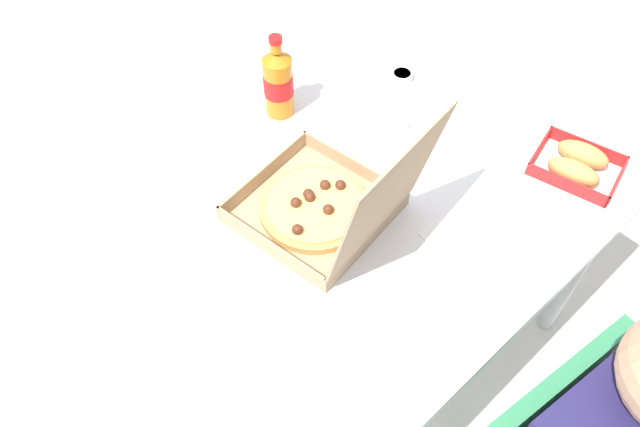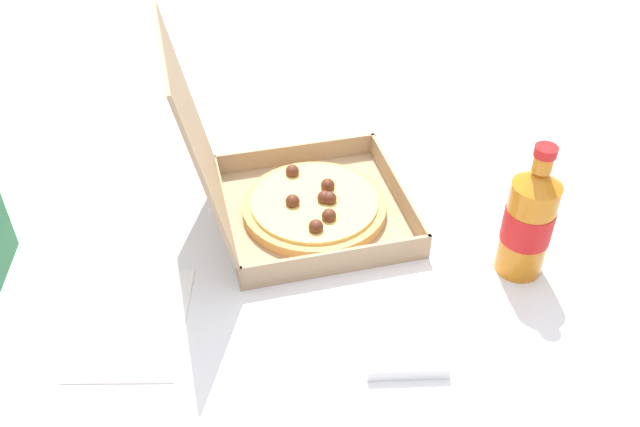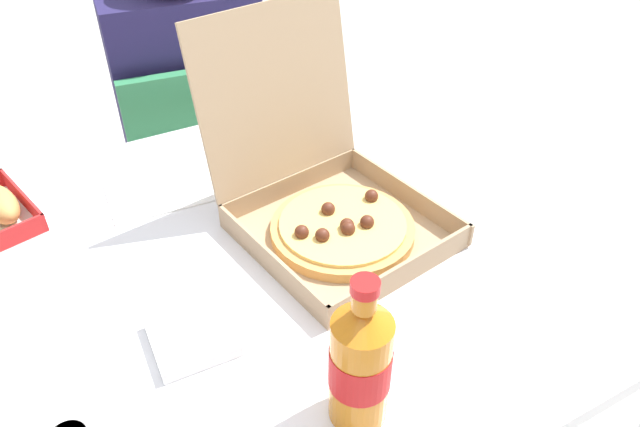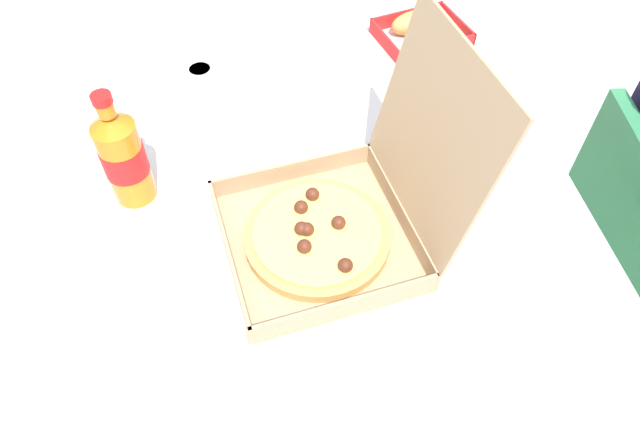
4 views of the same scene
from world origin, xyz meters
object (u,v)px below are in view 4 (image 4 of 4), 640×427
(chair, at_px, (637,267))
(pizza_box_open, at_px, (338,218))
(cola_bottle, at_px, (123,156))
(napkin_pile, at_px, (245,124))
(paper_menu, at_px, (440,134))
(dipping_sauce_cup, at_px, (200,72))
(bread_side_box, at_px, (422,32))

(chair, height_order, pizza_box_open, pizza_box_open)
(cola_bottle, distance_m, napkin_pile, 0.26)
(chair, distance_m, pizza_box_open, 0.76)
(cola_bottle, bearing_deg, chair, 83.03)
(pizza_box_open, xyz_separation_m, cola_bottle, (-0.15, -0.34, 0.04))
(paper_menu, xyz_separation_m, napkin_pile, (-0.08, -0.38, 0.01))
(paper_menu, bearing_deg, cola_bottle, -79.18)
(chair, bearing_deg, dipping_sauce_cup, -116.45)
(napkin_pile, bearing_deg, paper_menu, 78.67)
(pizza_box_open, height_order, paper_menu, pizza_box_open)
(pizza_box_open, relative_size, dipping_sauce_cup, 7.27)
(paper_menu, relative_size, dipping_sauce_cup, 3.75)
(bread_side_box, height_order, cola_bottle, cola_bottle)
(pizza_box_open, distance_m, cola_bottle, 0.37)
(pizza_box_open, xyz_separation_m, paper_menu, (-0.22, 0.24, -0.05))
(pizza_box_open, distance_m, dipping_sauce_cup, 0.52)
(bread_side_box, relative_size, paper_menu, 1.05)
(paper_menu, xyz_separation_m, dipping_sauce_cup, (-0.26, -0.46, 0.01))
(chair, distance_m, cola_bottle, 1.09)
(napkin_pile, bearing_deg, bread_side_box, 119.02)
(pizza_box_open, height_order, dipping_sauce_cup, pizza_box_open)
(bread_side_box, height_order, dipping_sauce_cup, bread_side_box)
(napkin_pile, bearing_deg, dipping_sauce_cup, -154.96)
(paper_menu, bearing_deg, bread_side_box, 176.24)
(chair, xyz_separation_m, pizza_box_open, (0.02, -0.68, 0.33))
(bread_side_box, distance_m, dipping_sauce_cup, 0.51)
(chair, relative_size, paper_menu, 3.95)
(chair, bearing_deg, napkin_pile, -108.18)
(pizza_box_open, xyz_separation_m, bread_side_box, (-0.52, 0.28, -0.02))
(bread_side_box, xyz_separation_m, cola_bottle, (0.38, -0.62, 0.07))
(bread_side_box, relative_size, napkin_pile, 2.01)
(cola_bottle, relative_size, dipping_sauce_cup, 4.00)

